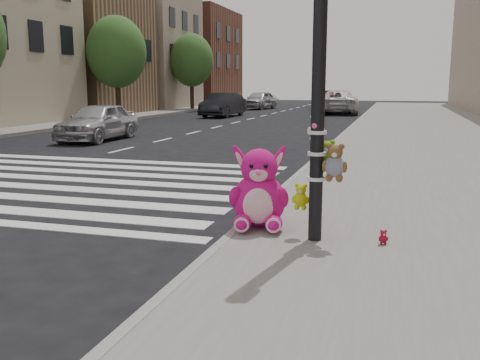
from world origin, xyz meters
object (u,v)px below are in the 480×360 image
at_px(pink_bunny, 259,194).
at_px(car_silver_far, 98,122).
at_px(red_teddy, 383,237).
at_px(signal_pole, 321,102).
at_px(car_dark_far, 223,105).
at_px(car_white_near, 338,102).

height_order(pink_bunny, car_silver_far, car_silver_far).
height_order(pink_bunny, red_teddy, pink_bunny).
distance_m(signal_pole, car_silver_far, 14.08).
bearing_deg(pink_bunny, red_teddy, -23.97).
bearing_deg(car_dark_far, signal_pole, -66.91).
xyz_separation_m(red_teddy, car_silver_far, (-10.07, 10.49, 0.44)).
bearing_deg(car_white_near, car_silver_far, 65.92).
bearing_deg(pink_bunny, car_silver_far, 117.88).
xyz_separation_m(pink_bunny, red_teddy, (1.59, -0.34, -0.36)).
height_order(signal_pole, car_white_near, signal_pole).
relative_size(red_teddy, car_silver_far, 0.04).
xyz_separation_m(red_teddy, car_dark_far, (-10.02, 24.56, 0.49)).
xyz_separation_m(signal_pole, red_teddy, (0.77, 0.02, -1.56)).
height_order(red_teddy, car_silver_far, car_silver_far).
relative_size(pink_bunny, red_teddy, 6.28).
bearing_deg(car_silver_far, red_teddy, -47.96).
distance_m(pink_bunny, car_white_near, 29.57).
bearing_deg(car_dark_far, car_silver_far, -87.76).
xyz_separation_m(car_dark_far, car_white_near, (6.28, 5.27, 0.05)).
bearing_deg(pink_bunny, car_white_near, 82.18).
relative_size(signal_pole, car_dark_far, 0.92).
xyz_separation_m(pink_bunny, car_white_near, (-2.15, 29.49, 0.18)).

